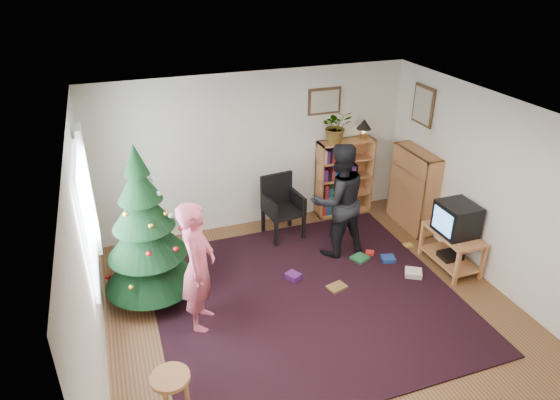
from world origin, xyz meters
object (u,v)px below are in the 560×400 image
object	(u,v)px
picture_back	(324,101)
bookshelf_back	(344,176)
picture_right	(423,105)
table_lamp	(364,126)
potted_plant	(336,126)
bookshelf_right	(413,188)
stool	(171,387)
tv_stand	(452,246)
person_by_chair	(339,201)
armchair	(281,203)
person_standing	(198,266)
crt_tv	(457,219)
christmas_tree	(146,238)

from	to	relation	value
picture_back	bookshelf_back	distance (m)	1.34
picture_right	table_lamp	size ratio (longest dim) A/B	1.84
bookshelf_back	potted_plant	world-z (taller)	potted_plant
bookshelf_right	stool	world-z (taller)	bookshelf_right
bookshelf_right	tv_stand	world-z (taller)	bookshelf_right
tv_stand	person_by_chair	xyz separation A→B (m)	(-1.38, 0.88, 0.54)
armchair	potted_plant	size ratio (longest dim) A/B	1.84
person_standing	person_by_chair	xyz separation A→B (m)	(2.21, 0.90, 0.04)
picture_back	potted_plant	size ratio (longest dim) A/B	1.03
picture_right	crt_tv	bearing A→B (deg)	-100.16
picture_right	christmas_tree	world-z (taller)	picture_right
armchair	crt_tv	bearing A→B (deg)	-47.77
person_standing	potted_plant	bearing A→B (deg)	-31.42
bookshelf_back	table_lamp	distance (m)	0.91
picture_right	bookshelf_right	bearing A→B (deg)	-122.89
christmas_tree	person_standing	size ratio (longest dim) A/B	1.30
picture_right	christmas_tree	xyz separation A→B (m)	(-4.34, -0.73, -1.06)
stool	table_lamp	world-z (taller)	table_lamp
picture_back	armchair	size ratio (longest dim) A/B	0.56
picture_back	bookshelf_back	xyz separation A→B (m)	(0.36, -0.14, -1.29)
christmas_tree	person_standing	world-z (taller)	christmas_tree
bookshelf_back	potted_plant	xyz separation A→B (m)	(-0.20, 0.00, 0.90)
picture_back	person_by_chair	world-z (taller)	picture_back
bookshelf_right	table_lamp	world-z (taller)	table_lamp
person_standing	picture_back	bearing A→B (deg)	-27.89
crt_tv	person_by_chair	distance (m)	1.64
crt_tv	potted_plant	world-z (taller)	potted_plant
bookshelf_right	picture_back	bearing A→B (deg)	51.88
potted_plant	person_standing	bearing A→B (deg)	-142.64
bookshelf_back	crt_tv	distance (m)	2.15
crt_tv	stool	world-z (taller)	crt_tv
table_lamp	armchair	bearing A→B (deg)	-168.12
person_by_chair	potted_plant	world-z (taller)	potted_plant
person_by_chair	picture_back	bearing A→B (deg)	-105.81
bookshelf_right	table_lamp	size ratio (longest dim) A/B	3.99
christmas_tree	tv_stand	world-z (taller)	christmas_tree
person_standing	person_by_chair	world-z (taller)	person_by_chair
picture_right	person_standing	bearing A→B (deg)	-159.25
bookshelf_back	bookshelf_right	bearing A→B (deg)	-43.96
bookshelf_right	armchair	xyz separation A→B (m)	(-2.08, 0.47, -0.14)
armchair	table_lamp	distance (m)	1.87
potted_plant	person_by_chair	bearing A→B (deg)	-112.24
bookshelf_right	crt_tv	world-z (taller)	bookshelf_right
tv_stand	person_standing	distance (m)	3.62
crt_tv	stool	size ratio (longest dim) A/B	0.84
picture_right	bookshelf_back	world-z (taller)	picture_right
picture_back	potted_plant	world-z (taller)	picture_back
bookshelf_right	tv_stand	xyz separation A→B (m)	(-0.12, -1.23, -0.34)
picture_back	crt_tv	bearing A→B (deg)	-63.74
armchair	potted_plant	distance (m)	1.51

